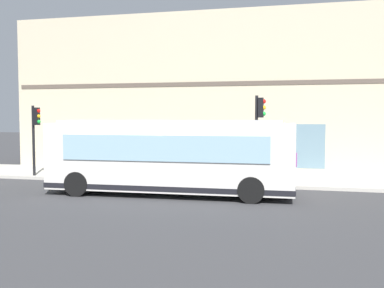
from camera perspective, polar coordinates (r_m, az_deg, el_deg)
name	(u,v)px	position (r m, az deg, el deg)	size (l,w,h in m)	color
ground	(144,194)	(18.86, -6.18, -6.32)	(120.00, 120.00, 0.00)	#38383A
sidewalk_curb	(176,176)	(23.54, -2.06, -4.13)	(4.77, 40.00, 0.15)	#B2ADA3
building_corner	(200,95)	(28.85, 0.97, 6.25)	(6.63, 21.78, 9.17)	beige
city_bus_nearside	(170,157)	(18.37, -2.82, -1.67)	(2.81, 10.10, 3.07)	silver
traffic_light_near_corner	(259,122)	(20.60, 8.55, 2.75)	(0.32, 0.49, 4.02)	black
traffic_light_down_block	(35,127)	(24.47, -19.31, 2.07)	(0.32, 0.49, 3.62)	black
fire_hydrant	(223,173)	(21.41, 3.96, -3.73)	(0.35, 0.35, 0.74)	red
pedestrian_by_light_pole	(182,153)	(24.77, -1.24, -1.14)	(0.32, 0.32, 1.80)	#3F8C4C
pedestrian_near_building_entrance	(106,157)	(23.84, -10.86, -1.58)	(0.32, 0.32, 1.68)	gold
pedestrian_near_hydrant	(293,163)	(20.81, 12.80, -2.43)	(0.32, 0.32, 1.63)	silver
newspaper_vending_box	(126,162)	(25.77, -8.42, -2.31)	(0.44, 0.43, 0.90)	#197233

